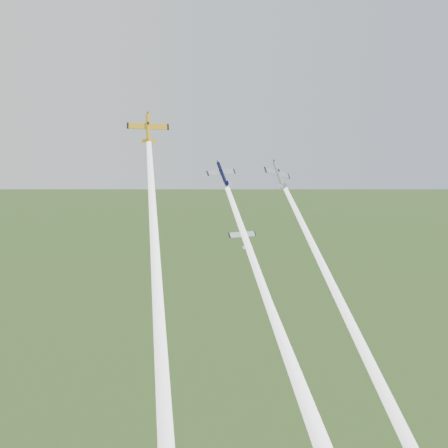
% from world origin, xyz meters
% --- Properties ---
extents(plane_yellow, '(9.43, 7.42, 7.59)m').
position_xyz_m(plane_yellow, '(-12.84, 0.86, 110.51)').
color(plane_yellow, gold).
extents(smoke_trail_yellow, '(12.62, 37.32, 53.35)m').
position_xyz_m(smoke_trail_yellow, '(-17.94, -18.04, 82.01)').
color(smoke_trail_yellow, white).
extents(plane_navy, '(7.31, 5.42, 6.17)m').
position_xyz_m(plane_navy, '(1.39, -2.28, 101.49)').
color(plane_navy, '#0C0F37').
extents(smoke_trail_navy, '(8.37, 41.07, 57.99)m').
position_xyz_m(smoke_trail_navy, '(4.25, -23.25, 70.67)').
color(smoke_trail_navy, white).
extents(plane_silver_right, '(8.26, 8.44, 9.29)m').
position_xyz_m(plane_silver_right, '(16.81, 1.47, 100.43)').
color(plane_silver_right, '#A4ACB2').
extents(smoke_trail_silver_right, '(14.37, 36.52, 52.79)m').
position_xyz_m(smoke_trail_silver_right, '(22.84, -16.95, 72.20)').
color(smoke_trail_silver_right, white).
extents(plane_silver_low, '(7.40, 6.09, 6.66)m').
position_xyz_m(plane_silver_low, '(4.82, -5.07, 88.97)').
color(plane_silver_low, '#B5BEC4').
extents(smoke_trail_silver_low, '(9.28, 32.95, 46.30)m').
position_xyz_m(smoke_trail_silver_low, '(8.19, -21.89, 63.99)').
color(smoke_trail_silver_low, white).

